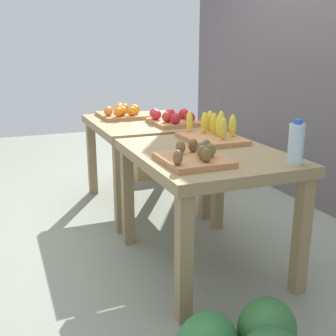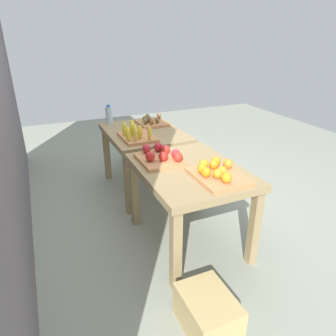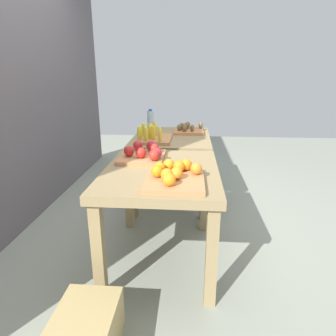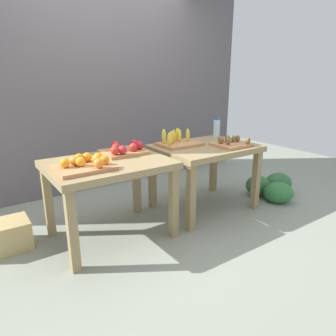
{
  "view_description": "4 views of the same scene",
  "coord_description": "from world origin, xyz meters",
  "px_view_note": "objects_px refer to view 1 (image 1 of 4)",
  "views": [
    {
      "loc": [
        2.65,
        -1.08,
        1.28
      ],
      "look_at": [
        0.08,
        -0.04,
        0.5
      ],
      "focal_mm": 44.98,
      "sensor_mm": 36.0,
      "label": 1
    },
    {
      "loc": [
        -2.6,
        1.1,
        1.75
      ],
      "look_at": [
        -0.06,
        -0.02,
        0.51
      ],
      "focal_mm": 33.13,
      "sensor_mm": 36.0,
      "label": 2
    },
    {
      "loc": [
        -2.53,
        -0.2,
        1.37
      ],
      "look_at": [
        0.07,
        0.0,
        0.52
      ],
      "focal_mm": 31.71,
      "sensor_mm": 36.0,
      "label": 3
    },
    {
      "loc": [
        -1.59,
        -2.4,
        1.43
      ],
      "look_at": [
        0.07,
        -0.01,
        0.55
      ],
      "focal_mm": 32.69,
      "sensor_mm": 36.0,
      "label": 4
    }
  ],
  "objects_px": {
    "kiwi_bin": "(194,157)",
    "display_table_left": "(143,133)",
    "water_bottle": "(296,144)",
    "banana_crate": "(212,133)",
    "display_table_right": "(206,168)",
    "orange_bin": "(122,113)",
    "cardboard_produce_box": "(145,163)",
    "apple_bin": "(173,119)"
  },
  "relations": [
    {
      "from": "apple_bin",
      "to": "water_bottle",
      "type": "bearing_deg",
      "value": 5.35
    },
    {
      "from": "kiwi_bin",
      "to": "cardboard_produce_box",
      "type": "height_order",
      "value": "kiwi_bin"
    },
    {
      "from": "display_table_right",
      "to": "cardboard_produce_box",
      "type": "xyz_separation_m",
      "value": [
        -1.97,
        0.3,
        -0.49
      ]
    },
    {
      "from": "apple_bin",
      "to": "cardboard_produce_box",
      "type": "height_order",
      "value": "apple_bin"
    },
    {
      "from": "water_bottle",
      "to": "display_table_right",
      "type": "bearing_deg",
      "value": -146.55
    },
    {
      "from": "apple_bin",
      "to": "display_table_right",
      "type": "bearing_deg",
      "value": -10.25
    },
    {
      "from": "display_table_left",
      "to": "orange_bin",
      "type": "distance_m",
      "value": 0.3
    },
    {
      "from": "orange_bin",
      "to": "banana_crate",
      "type": "bearing_deg",
      "value": 13.69
    },
    {
      "from": "display_table_left",
      "to": "display_table_right",
      "type": "distance_m",
      "value": 1.12
    },
    {
      "from": "display_table_right",
      "to": "water_bottle",
      "type": "height_order",
      "value": "water_bottle"
    },
    {
      "from": "display_table_left",
      "to": "banana_crate",
      "type": "distance_m",
      "value": 0.9
    },
    {
      "from": "apple_bin",
      "to": "kiwi_bin",
      "type": "xyz_separation_m",
      "value": [
        1.09,
        -0.33,
        -0.01
      ]
    },
    {
      "from": "orange_bin",
      "to": "display_table_right",
      "type": "bearing_deg",
      "value": 4.37
    },
    {
      "from": "kiwi_bin",
      "to": "water_bottle",
      "type": "relative_size",
      "value": 1.57
    },
    {
      "from": "display_table_right",
      "to": "orange_bin",
      "type": "bearing_deg",
      "value": -175.63
    },
    {
      "from": "apple_bin",
      "to": "banana_crate",
      "type": "height_order",
      "value": "banana_crate"
    },
    {
      "from": "display_table_left",
      "to": "kiwi_bin",
      "type": "distance_m",
      "value": 1.35
    },
    {
      "from": "display_table_left",
      "to": "orange_bin",
      "type": "bearing_deg",
      "value": -156.57
    },
    {
      "from": "apple_bin",
      "to": "banana_crate",
      "type": "xyz_separation_m",
      "value": [
        0.64,
        0.01,
        0.0
      ]
    },
    {
      "from": "display_table_right",
      "to": "water_bottle",
      "type": "relative_size",
      "value": 4.54
    },
    {
      "from": "display_table_right",
      "to": "apple_bin",
      "type": "relative_size",
      "value": 2.58
    },
    {
      "from": "display_table_left",
      "to": "banana_crate",
      "type": "xyz_separation_m",
      "value": [
        0.87,
        0.17,
        0.15
      ]
    },
    {
      "from": "orange_bin",
      "to": "apple_bin",
      "type": "distance_m",
      "value": 0.55
    },
    {
      "from": "banana_crate",
      "to": "orange_bin",
      "type": "bearing_deg",
      "value": -166.31
    },
    {
      "from": "display_table_left",
      "to": "orange_bin",
      "type": "height_order",
      "value": "orange_bin"
    },
    {
      "from": "display_table_right",
      "to": "kiwi_bin",
      "type": "relative_size",
      "value": 2.89
    },
    {
      "from": "display_table_right",
      "to": "apple_bin",
      "type": "xyz_separation_m",
      "value": [
        -0.88,
        0.16,
        0.14
      ]
    },
    {
      "from": "apple_bin",
      "to": "kiwi_bin",
      "type": "height_order",
      "value": "apple_bin"
    },
    {
      "from": "orange_bin",
      "to": "banana_crate",
      "type": "relative_size",
      "value": 1.0
    },
    {
      "from": "apple_bin",
      "to": "banana_crate",
      "type": "relative_size",
      "value": 0.92
    },
    {
      "from": "apple_bin",
      "to": "cardboard_produce_box",
      "type": "xyz_separation_m",
      "value": [
        -1.09,
        0.14,
        -0.64
      ]
    },
    {
      "from": "banana_crate",
      "to": "cardboard_produce_box",
      "type": "xyz_separation_m",
      "value": [
        -1.73,
        0.13,
        -0.64
      ]
    },
    {
      "from": "display_table_left",
      "to": "apple_bin",
      "type": "xyz_separation_m",
      "value": [
        0.24,
        0.16,
        0.14
      ]
    },
    {
      "from": "display_table_left",
      "to": "orange_bin",
      "type": "relative_size",
      "value": 2.36
    },
    {
      "from": "water_bottle",
      "to": "banana_crate",
      "type": "bearing_deg",
      "value": -170.35
    },
    {
      "from": "kiwi_bin",
      "to": "display_table_left",
      "type": "bearing_deg",
      "value": 172.56
    },
    {
      "from": "orange_bin",
      "to": "cardboard_produce_box",
      "type": "xyz_separation_m",
      "value": [
        -0.61,
        0.4,
        -0.63
      ]
    },
    {
      "from": "display_table_left",
      "to": "water_bottle",
      "type": "relative_size",
      "value": 4.54
    },
    {
      "from": "banana_crate",
      "to": "display_table_left",
      "type": "bearing_deg",
      "value": -169.15
    },
    {
      "from": "display_table_right",
      "to": "cardboard_produce_box",
      "type": "height_order",
      "value": "display_table_right"
    },
    {
      "from": "banana_crate",
      "to": "kiwi_bin",
      "type": "distance_m",
      "value": 0.57
    },
    {
      "from": "banana_crate",
      "to": "cardboard_produce_box",
      "type": "height_order",
      "value": "banana_crate"
    }
  ]
}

